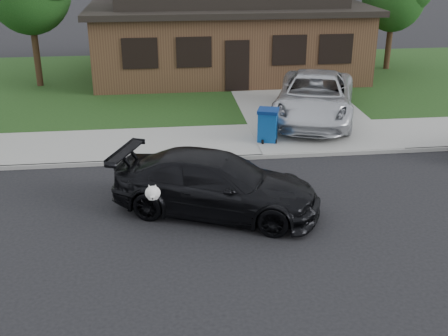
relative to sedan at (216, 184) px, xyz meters
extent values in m
plane|color=black|center=(-1.98, -0.15, -0.73)|extent=(120.00, 120.00, 0.00)
cube|color=gray|center=(-1.98, 4.85, -0.67)|extent=(60.00, 3.00, 0.12)
cube|color=gray|center=(-1.98, 3.35, -0.67)|extent=(60.00, 0.12, 0.12)
cube|color=#193814|center=(-1.98, 12.85, -0.66)|extent=(60.00, 13.00, 0.13)
cube|color=gray|center=(4.02, 9.85, -0.66)|extent=(4.50, 13.00, 0.14)
imported|color=black|center=(0.01, 0.00, 0.00)|extent=(5.42, 3.77, 1.46)
ellipsoid|color=white|center=(-1.50, -0.90, 0.27)|extent=(0.34, 0.40, 0.30)
sphere|color=white|center=(-1.50, -1.13, 0.37)|extent=(0.26, 0.26, 0.26)
cube|color=white|center=(-1.50, -1.25, 0.32)|extent=(0.09, 0.12, 0.08)
sphere|color=black|center=(-1.50, -1.31, 0.32)|extent=(0.04, 0.04, 0.04)
cone|color=white|center=(-1.57, -1.08, 0.50)|extent=(0.11, 0.11, 0.14)
cone|color=white|center=(-1.43, -1.08, 0.50)|extent=(0.11, 0.11, 0.14)
imported|color=silver|center=(4.24, 6.67, 0.21)|extent=(4.33, 6.31, 1.60)
cube|color=navy|center=(2.14, 4.56, -0.13)|extent=(0.74, 0.74, 0.96)
cube|color=navy|center=(2.14, 4.56, 0.40)|extent=(0.80, 0.80, 0.11)
cylinder|color=black|center=(1.93, 4.27, -0.53)|extent=(0.10, 0.16, 0.15)
cylinder|color=black|center=(2.35, 4.27, -0.53)|extent=(0.10, 0.16, 0.15)
cube|color=#422B1C|center=(2.02, 14.85, 0.90)|extent=(12.00, 8.00, 3.00)
cube|color=black|center=(2.02, 14.85, 2.53)|extent=(12.60, 8.60, 0.25)
cube|color=black|center=(2.02, 10.82, 0.50)|extent=(1.00, 0.06, 2.10)
cube|color=black|center=(-1.98, 10.82, 1.10)|extent=(1.30, 0.05, 1.10)
cube|color=black|center=(0.22, 10.82, 1.10)|extent=(1.30, 0.05, 1.10)
cube|color=black|center=(4.22, 10.82, 1.10)|extent=(1.30, 0.05, 1.10)
cube|color=black|center=(6.22, 10.82, 1.10)|extent=(1.30, 0.05, 1.10)
cylinder|color=#332114|center=(-6.48, 12.85, 0.64)|extent=(0.28, 0.28, 2.48)
cylinder|color=#332114|center=(10.02, 14.35, 0.41)|extent=(0.28, 0.28, 2.03)
camera|label=1|loc=(-1.25, -12.25, 5.54)|focal=45.00mm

